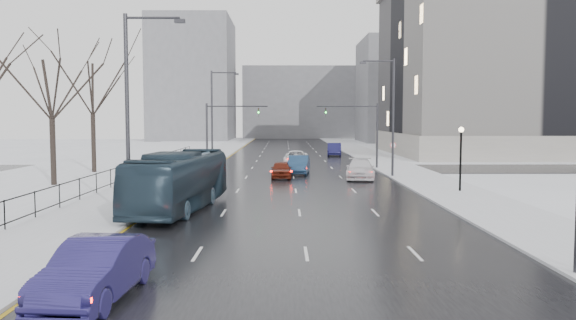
{
  "coord_description": "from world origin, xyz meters",
  "views": [
    {
      "loc": [
        -0.82,
        -7.27,
        4.99
      ],
      "look_at": [
        -0.57,
        26.43,
        2.5
      ],
      "focal_mm": 35.0,
      "sensor_mm": 36.0,
      "label": 1
    }
  ],
  "objects_px": {
    "streetlight_l_far": "(214,113)",
    "lamppost_r_mid": "(461,149)",
    "streetlight_l_near": "(132,106)",
    "bus": "(180,181)",
    "streetlight_r_mid": "(391,111)",
    "mast_signal_right": "(366,128)",
    "tree_park_d": "(54,186)",
    "mast_signal_left": "(218,128)",
    "sedan_right_cross": "(296,158)",
    "no_uturn_sign": "(393,148)",
    "sedan_right_far": "(360,169)",
    "sedan_right_near": "(299,165)",
    "sedan_center_near": "(281,170)",
    "streetlight_r_near": "(576,98)",
    "sedan_left_near": "(96,269)",
    "sedan_right_distant": "(334,149)",
    "tree_park_e": "(94,173)"
  },
  "relations": [
    {
      "from": "tree_park_d",
      "to": "sedan_right_cross",
      "type": "xyz_separation_m",
      "value": [
        18.3,
        18.88,
        0.79
      ]
    },
    {
      "from": "streetlight_r_mid",
      "to": "no_uturn_sign",
      "type": "xyz_separation_m",
      "value": [
        1.03,
        4.0,
        -3.32
      ]
    },
    {
      "from": "sedan_center_near",
      "to": "sedan_right_far",
      "type": "distance_m",
      "value": 6.54
    },
    {
      "from": "sedan_left_near",
      "to": "sedan_right_far",
      "type": "xyz_separation_m",
      "value": [
        11.42,
        30.74,
        -0.03
      ]
    },
    {
      "from": "sedan_right_distant",
      "to": "sedan_center_near",
      "type": "bearing_deg",
      "value": -98.99
    },
    {
      "from": "streetlight_l_far",
      "to": "mast_signal_left",
      "type": "bearing_deg",
      "value": -78.13
    },
    {
      "from": "sedan_right_cross",
      "to": "sedan_right_far",
      "type": "height_order",
      "value": "sedan_right_far"
    },
    {
      "from": "streetlight_r_mid",
      "to": "mast_signal_right",
      "type": "bearing_deg",
      "value": 96.0
    },
    {
      "from": "streetlight_l_near",
      "to": "sedan_right_cross",
      "type": "bearing_deg",
      "value": 75.23
    },
    {
      "from": "streetlight_l_near",
      "to": "sedan_right_near",
      "type": "xyz_separation_m",
      "value": [
        8.67,
        22.72,
        -4.75
      ]
    },
    {
      "from": "lamppost_r_mid",
      "to": "mast_signal_right",
      "type": "distance_m",
      "value": 18.41
    },
    {
      "from": "tree_park_d",
      "to": "sedan_right_far",
      "type": "xyz_separation_m",
      "value": [
        23.26,
        4.59,
        0.84
      ]
    },
    {
      "from": "tree_park_e",
      "to": "streetlight_r_near",
      "type": "distance_m",
      "value": 43.39
    },
    {
      "from": "mast_signal_left",
      "to": "bus",
      "type": "distance_m",
      "value": 25.22
    },
    {
      "from": "mast_signal_right",
      "to": "streetlight_r_near",
      "type": "bearing_deg",
      "value": -88.73
    },
    {
      "from": "streetlight_l_near",
      "to": "lamppost_r_mid",
      "type": "xyz_separation_m",
      "value": [
        19.17,
        10.0,
        -2.67
      ]
    },
    {
      "from": "streetlight_l_near",
      "to": "streetlight_r_mid",
      "type": "bearing_deg",
      "value": 50.76
    },
    {
      "from": "streetlight_l_near",
      "to": "bus",
      "type": "xyz_separation_m",
      "value": [
        1.71,
        2.92,
        -3.99
      ]
    },
    {
      "from": "streetlight_r_mid",
      "to": "sedan_right_cross",
      "type": "xyz_separation_m",
      "value": [
        -7.67,
        12.88,
        -4.83
      ]
    },
    {
      "from": "streetlight_l_far",
      "to": "lamppost_r_mid",
      "type": "xyz_separation_m",
      "value": [
        19.17,
        -22.0,
        -2.67
      ]
    },
    {
      "from": "tree_park_d",
      "to": "lamppost_r_mid",
      "type": "distance_m",
      "value": 29.23
    },
    {
      "from": "mast_signal_right",
      "to": "sedan_right_cross",
      "type": "bearing_deg",
      "value": 144.43
    },
    {
      "from": "streetlight_l_far",
      "to": "sedan_right_far",
      "type": "bearing_deg",
      "value": -44.54
    },
    {
      "from": "streetlight_r_mid",
      "to": "mast_signal_left",
      "type": "xyz_separation_m",
      "value": [
        -15.49,
        8.0,
        -1.51
      ]
    },
    {
      "from": "streetlight_l_near",
      "to": "no_uturn_sign",
      "type": "xyz_separation_m",
      "value": [
        17.37,
        24.0,
        -3.32
      ]
    },
    {
      "from": "tree_park_d",
      "to": "bus",
      "type": "xyz_separation_m",
      "value": [
        11.34,
        -11.08,
        1.63
      ]
    },
    {
      "from": "no_uturn_sign",
      "to": "sedan_center_near",
      "type": "distance_m",
      "value": 11.37
    },
    {
      "from": "sedan_right_near",
      "to": "sedan_right_distant",
      "type": "height_order",
      "value": "sedan_right_distant"
    },
    {
      "from": "streetlight_l_near",
      "to": "streetlight_l_far",
      "type": "distance_m",
      "value": 32.0
    },
    {
      "from": "streetlight_r_mid",
      "to": "bus",
      "type": "height_order",
      "value": "streetlight_r_mid"
    },
    {
      "from": "streetlight_r_near",
      "to": "sedan_left_near",
      "type": "height_order",
      "value": "streetlight_r_near"
    },
    {
      "from": "tree_park_d",
      "to": "lamppost_r_mid",
      "type": "height_order",
      "value": "tree_park_d"
    },
    {
      "from": "lamppost_r_mid",
      "to": "mast_signal_right",
      "type": "relative_size",
      "value": 0.66
    },
    {
      "from": "lamppost_r_mid",
      "to": "sedan_right_near",
      "type": "bearing_deg",
      "value": 129.55
    },
    {
      "from": "streetlight_l_far",
      "to": "lamppost_r_mid",
      "type": "distance_m",
      "value": 29.3
    },
    {
      "from": "tree_park_e",
      "to": "mast_signal_left",
      "type": "distance_m",
      "value": 12.29
    },
    {
      "from": "sedan_center_near",
      "to": "sedan_right_distant",
      "type": "xyz_separation_m",
      "value": [
        6.98,
        28.17,
        0.14
      ]
    },
    {
      "from": "sedan_right_cross",
      "to": "tree_park_d",
      "type": "bearing_deg",
      "value": -130.64
    },
    {
      "from": "sedan_right_far",
      "to": "no_uturn_sign",
      "type": "bearing_deg",
      "value": 62.52
    },
    {
      "from": "mast_signal_left",
      "to": "sedan_right_far",
      "type": "relative_size",
      "value": 1.17
    },
    {
      "from": "streetlight_l_far",
      "to": "sedan_right_near",
      "type": "height_order",
      "value": "streetlight_l_far"
    },
    {
      "from": "lamppost_r_mid",
      "to": "mast_signal_left",
      "type": "height_order",
      "value": "mast_signal_left"
    },
    {
      "from": "lamppost_r_mid",
      "to": "sedan_right_far",
      "type": "bearing_deg",
      "value": 122.82
    },
    {
      "from": "streetlight_l_near",
      "to": "sedan_right_cross",
      "type": "distance_m",
      "value": 34.34
    },
    {
      "from": "sedan_right_cross",
      "to": "sedan_left_near",
      "type": "bearing_deg",
      "value": -94.7
    },
    {
      "from": "streetlight_l_near",
      "to": "bus",
      "type": "distance_m",
      "value": 5.23
    },
    {
      "from": "sedan_right_cross",
      "to": "lamppost_r_mid",
      "type": "bearing_deg",
      "value": -61.88
    },
    {
      "from": "tree_park_d",
      "to": "sedan_right_near",
      "type": "relative_size",
      "value": 2.49
    },
    {
      "from": "streetlight_l_far",
      "to": "sedan_right_far",
      "type": "distance_m",
      "value": 19.7
    },
    {
      "from": "streetlight_l_far",
      "to": "bus",
      "type": "distance_m",
      "value": 29.4
    }
  ]
}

